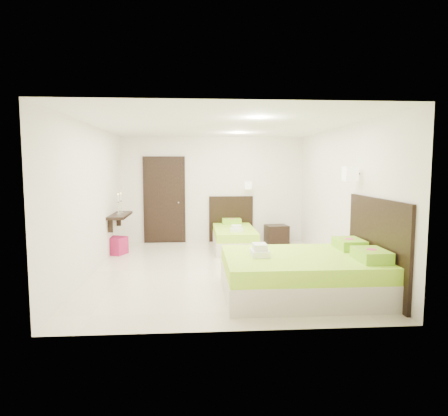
{
  "coord_description": "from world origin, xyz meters",
  "views": [
    {
      "loc": [
        -0.42,
        -7.13,
        1.88
      ],
      "look_at": [
        0.1,
        0.3,
        1.1
      ],
      "focal_mm": 32.0,
      "sensor_mm": 36.0,
      "label": 1
    }
  ],
  "objects": [
    {
      "name": "door",
      "position": [
        -1.2,
        2.7,
        1.05
      ],
      "size": [
        1.02,
        0.15,
        2.14
      ],
      "color": "black",
      "rests_on": "ground"
    },
    {
      "name": "ottoman",
      "position": [
        -2.14,
        1.44,
        0.19
      ],
      "size": [
        0.49,
        0.49,
        0.37
      ],
      "primitive_type": "cube",
      "rotation": [
        0.0,
        0.0,
        -0.41
      ],
      "color": "maroon",
      "rests_on": "ground"
    },
    {
      "name": "floor",
      "position": [
        0.0,
        0.0,
        0.0
      ],
      "size": [
        5.5,
        5.5,
        0.0
      ],
      "primitive_type": "plane",
      "color": "beige",
      "rests_on": "ground"
    },
    {
      "name": "nightstand",
      "position": [
        1.53,
        2.35,
        0.23
      ],
      "size": [
        0.57,
        0.52,
        0.45
      ],
      "primitive_type": "cube",
      "rotation": [
        0.0,
        0.0,
        0.13
      ],
      "color": "black",
      "rests_on": "ground"
    },
    {
      "name": "bed_double",
      "position": [
        1.2,
        -1.53,
        0.33
      ],
      "size": [
        2.27,
        1.93,
        1.87
      ],
      "color": "beige",
      "rests_on": "ground"
    },
    {
      "name": "console_shelf",
      "position": [
        -2.08,
        1.6,
        0.82
      ],
      "size": [
        0.35,
        1.2,
        0.78
      ],
      "color": "black",
      "rests_on": "ground"
    },
    {
      "name": "bed_single",
      "position": [
        0.45,
        1.92,
        0.27
      ],
      "size": [
        1.09,
        1.82,
        1.5
      ],
      "color": "beige",
      "rests_on": "ground"
    }
  ]
}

